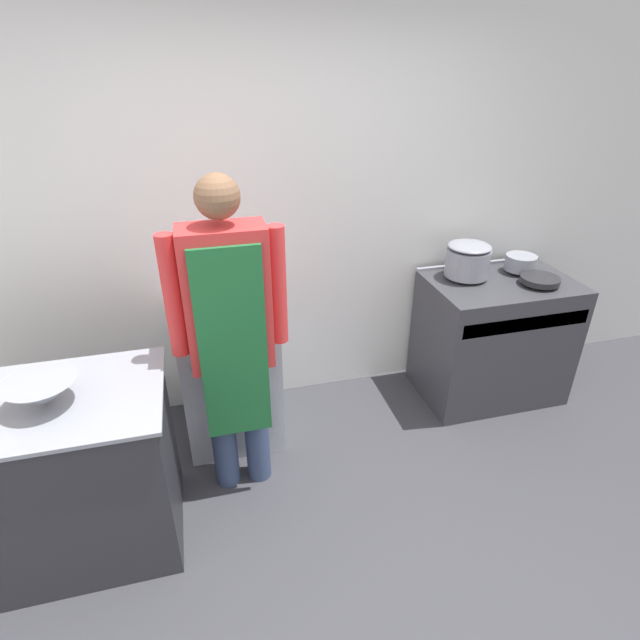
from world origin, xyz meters
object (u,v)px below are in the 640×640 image
mixing_bowl (42,393)px  stock_pot (468,259)px  stove (492,338)px  fridge_unit (230,377)px  person_cook (230,330)px  saute_pan (540,279)px  sauce_pot (520,263)px

mixing_bowl → stock_pot: bearing=18.0°
mixing_bowl → stock_pot: 2.63m
stove → mixing_bowl: mixing_bowl is taller
fridge_unit → person_cook: (0.00, -0.48, 0.61)m
fridge_unit → mixing_bowl: (-0.84, -0.73, 0.55)m
saute_pan → stove: bearing=150.2°
stove → saute_pan: saute_pan is taller
mixing_bowl → saute_pan: mixing_bowl is taller
stove → fridge_unit: stove is taller
mixing_bowl → saute_pan: bearing=11.3°
stove → stock_pot: stock_pot is taller
stove → fridge_unit: bearing=178.9°
person_cook → saute_pan: 2.11m
saute_pan → sauce_pot: sauce_pot is taller
saute_pan → sauce_pot: (0.00, 0.23, 0.03)m
mixing_bowl → stock_pot: (2.50, 0.81, 0.07)m
fridge_unit → stove: bearing=-1.1°
mixing_bowl → saute_pan: 2.98m
stove → saute_pan: bearing=-29.8°
mixing_bowl → person_cook: bearing=16.5°
fridge_unit → stock_pot: 1.78m
saute_pan → stock_pot: bearing=151.5°
mixing_bowl → fridge_unit: bearing=41.2°
stock_pot → sauce_pot: (0.42, 0.00, -0.07)m
stove → fridge_unit: 1.88m
fridge_unit → sauce_pot: 2.16m
saute_pan → sauce_pot: bearing=90.0°
sauce_pot → stove: bearing=-149.7°
mixing_bowl → sauce_pot: 3.03m
person_cook → saute_pan: bearing=9.2°
fridge_unit → saute_pan: saute_pan is taller
mixing_bowl → stock_pot: stock_pot is taller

